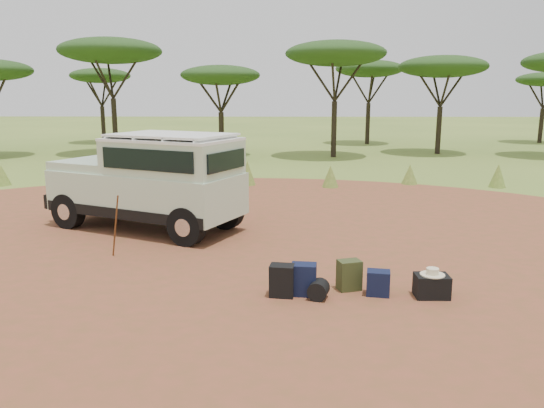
{
  "coord_description": "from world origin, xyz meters",
  "views": [
    {
      "loc": [
        1.26,
        -10.41,
        3.28
      ],
      "look_at": [
        1.05,
        0.56,
        1.0
      ],
      "focal_mm": 35.0,
      "sensor_mm": 36.0,
      "label": 1
    }
  ],
  "objects_px": {
    "backpack_navy": "(304,280)",
    "hard_case": "(432,286)",
    "backpack_black": "(282,281)",
    "safari_vehicle": "(151,183)",
    "walking_staff": "(115,226)",
    "duffel_navy": "(378,283)",
    "backpack_olive": "(349,275)"
  },
  "relations": [
    {
      "from": "backpack_black",
      "to": "hard_case",
      "type": "bearing_deg",
      "value": 8.15
    },
    {
      "from": "backpack_navy",
      "to": "duffel_navy",
      "type": "height_order",
      "value": "backpack_navy"
    },
    {
      "from": "backpack_black",
      "to": "backpack_olive",
      "type": "xyz_separation_m",
      "value": [
        1.14,
        0.32,
        -0.01
      ]
    },
    {
      "from": "safari_vehicle",
      "to": "walking_staff",
      "type": "bearing_deg",
      "value": -69.19
    },
    {
      "from": "backpack_navy",
      "to": "backpack_olive",
      "type": "bearing_deg",
      "value": 24.37
    },
    {
      "from": "backpack_olive",
      "to": "duffel_navy",
      "type": "xyz_separation_m",
      "value": [
        0.45,
        -0.24,
        -0.05
      ]
    },
    {
      "from": "backpack_black",
      "to": "walking_staff",
      "type": "bearing_deg",
      "value": 156.5
    },
    {
      "from": "backpack_olive",
      "to": "backpack_black",
      "type": "bearing_deg",
      "value": 178.52
    },
    {
      "from": "walking_staff",
      "to": "backpack_olive",
      "type": "distance_m",
      "value": 4.87
    },
    {
      "from": "walking_staff",
      "to": "backpack_olive",
      "type": "height_order",
      "value": "walking_staff"
    },
    {
      "from": "backpack_navy",
      "to": "backpack_olive",
      "type": "xyz_separation_m",
      "value": [
        0.78,
        0.25,
        -0.01
      ]
    },
    {
      "from": "safari_vehicle",
      "to": "backpack_navy",
      "type": "distance_m",
      "value": 5.68
    },
    {
      "from": "safari_vehicle",
      "to": "hard_case",
      "type": "relative_size",
      "value": 9.6
    },
    {
      "from": "backpack_olive",
      "to": "hard_case",
      "type": "height_order",
      "value": "backpack_olive"
    },
    {
      "from": "duffel_navy",
      "to": "backpack_olive",
      "type": "bearing_deg",
      "value": 162.06
    },
    {
      "from": "backpack_navy",
      "to": "hard_case",
      "type": "height_order",
      "value": "backpack_navy"
    },
    {
      "from": "hard_case",
      "to": "backpack_olive",
      "type": "bearing_deg",
      "value": 166.2
    },
    {
      "from": "walking_staff",
      "to": "backpack_black",
      "type": "distance_m",
      "value": 3.98
    },
    {
      "from": "backpack_navy",
      "to": "backpack_olive",
      "type": "height_order",
      "value": "backpack_navy"
    },
    {
      "from": "safari_vehicle",
      "to": "backpack_navy",
      "type": "relative_size",
      "value": 9.64
    },
    {
      "from": "safari_vehicle",
      "to": "walking_staff",
      "type": "distance_m",
      "value": 2.39
    },
    {
      "from": "safari_vehicle",
      "to": "duffel_navy",
      "type": "xyz_separation_m",
      "value": [
        4.8,
        -4.33,
        -0.94
      ]
    },
    {
      "from": "backpack_navy",
      "to": "backpack_olive",
      "type": "relative_size",
      "value": 1.03
    },
    {
      "from": "backpack_olive",
      "to": "duffel_navy",
      "type": "relative_size",
      "value": 1.23
    },
    {
      "from": "walking_staff",
      "to": "backpack_navy",
      "type": "distance_m",
      "value": 4.26
    },
    {
      "from": "backpack_olive",
      "to": "backpack_navy",
      "type": "bearing_deg",
      "value": -179.11
    },
    {
      "from": "backpack_black",
      "to": "backpack_navy",
      "type": "bearing_deg",
      "value": 18.24
    },
    {
      "from": "safari_vehicle",
      "to": "walking_staff",
      "type": "height_order",
      "value": "safari_vehicle"
    },
    {
      "from": "backpack_navy",
      "to": "duffel_navy",
      "type": "xyz_separation_m",
      "value": [
        1.24,
        0.01,
        -0.06
      ]
    },
    {
      "from": "safari_vehicle",
      "to": "backpack_olive",
      "type": "height_order",
      "value": "safari_vehicle"
    },
    {
      "from": "backpack_black",
      "to": "backpack_navy",
      "type": "relative_size",
      "value": 1.0
    },
    {
      "from": "safari_vehicle",
      "to": "backpack_black",
      "type": "height_order",
      "value": "safari_vehicle"
    }
  ]
}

